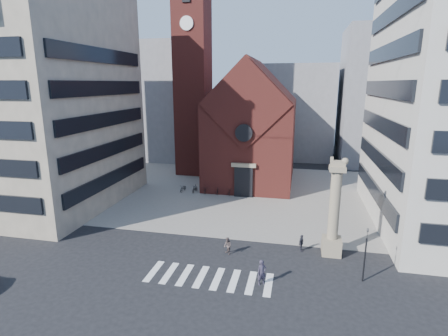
% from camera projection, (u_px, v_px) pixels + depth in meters
% --- Properties ---
extents(ground, '(120.00, 120.00, 0.00)m').
position_uv_depth(ground, '(212.00, 258.00, 29.80)').
color(ground, black).
rests_on(ground, ground).
extents(piazza, '(46.00, 30.00, 0.05)m').
position_uv_depth(piazza, '(246.00, 192.00, 47.83)').
color(piazza, gray).
rests_on(piazza, ground).
extents(zebra_crossing, '(10.20, 3.20, 0.01)m').
position_uv_depth(zebra_crossing, '(209.00, 278.00, 26.83)').
color(zebra_crossing, white).
rests_on(zebra_crossing, ground).
extents(church, '(12.00, 16.65, 18.00)m').
position_uv_depth(church, '(253.00, 129.00, 51.67)').
color(church, maroon).
rests_on(church, ground).
extents(campanile, '(5.50, 5.50, 31.20)m').
position_uv_depth(campanile, '(193.00, 75.00, 54.70)').
color(campanile, maroon).
rests_on(campanile, ground).
extents(building_left, '(18.00, 20.00, 26.00)m').
position_uv_depth(building_left, '(35.00, 97.00, 41.15)').
color(building_left, tan).
rests_on(building_left, ground).
extents(bg_block_left, '(16.00, 14.00, 22.00)m').
position_uv_depth(bg_block_left, '(163.00, 101.00, 69.28)').
color(bg_block_left, gray).
rests_on(bg_block_left, ground).
extents(bg_block_mid, '(14.00, 12.00, 18.00)m').
position_uv_depth(bg_block_mid, '(296.00, 112.00, 69.15)').
color(bg_block_mid, gray).
rests_on(bg_block_mid, ground).
extents(bg_block_right, '(16.00, 14.00, 24.00)m').
position_uv_depth(bg_block_right, '(388.00, 98.00, 62.29)').
color(bg_block_right, gray).
rests_on(bg_block_right, ground).
extents(lion_column, '(1.63, 1.60, 8.68)m').
position_uv_depth(lion_column, '(334.00, 217.00, 29.76)').
color(lion_column, gray).
rests_on(lion_column, ground).
extents(traffic_light, '(0.13, 0.16, 4.30)m').
position_uv_depth(traffic_light, '(365.00, 253.00, 25.83)').
color(traffic_light, black).
rests_on(traffic_light, ground).
extents(pedestrian_0, '(0.84, 0.76, 1.93)m').
position_uv_depth(pedestrian_0, '(262.00, 272.00, 25.76)').
color(pedestrian_0, '#2D2838').
rests_on(pedestrian_0, ground).
extents(pedestrian_1, '(0.92, 0.94, 1.53)m').
position_uv_depth(pedestrian_1, '(228.00, 246.00, 30.36)').
color(pedestrian_1, '#534542').
rests_on(pedestrian_1, ground).
extents(pedestrian_2, '(0.70, 0.98, 1.54)m').
position_uv_depth(pedestrian_2, '(301.00, 243.00, 30.93)').
color(pedestrian_2, '#2C2B34').
rests_on(pedestrian_2, ground).
extents(scooter_0, '(0.78, 1.82, 0.93)m').
position_uv_depth(scooter_0, '(183.00, 188.00, 47.93)').
color(scooter_0, black).
rests_on(scooter_0, piazza).
extents(scooter_1, '(0.65, 1.76, 1.03)m').
position_uv_depth(scooter_1, '(195.00, 189.00, 47.57)').
color(scooter_1, black).
rests_on(scooter_1, piazza).
extents(scooter_2, '(0.78, 1.82, 0.93)m').
position_uv_depth(scooter_2, '(207.00, 190.00, 47.24)').
color(scooter_2, black).
rests_on(scooter_2, piazza).
extents(scooter_3, '(0.65, 1.76, 1.03)m').
position_uv_depth(scooter_3, '(219.00, 190.00, 46.88)').
color(scooter_3, black).
rests_on(scooter_3, piazza).
extents(scooter_4, '(0.78, 1.82, 0.93)m').
position_uv_depth(scooter_4, '(231.00, 191.00, 46.55)').
color(scooter_4, black).
rests_on(scooter_4, piazza).
extents(scooter_5, '(0.65, 1.76, 1.03)m').
position_uv_depth(scooter_5, '(243.00, 192.00, 46.20)').
color(scooter_5, black).
rests_on(scooter_5, piazza).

